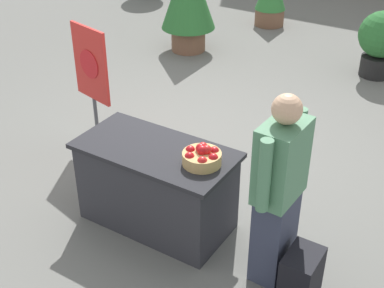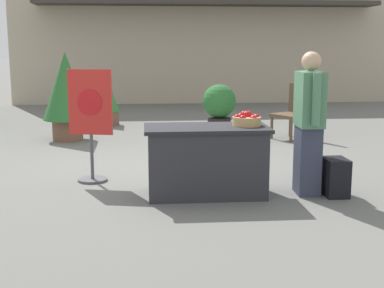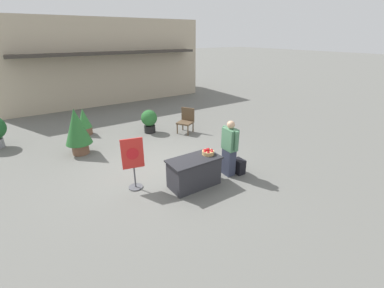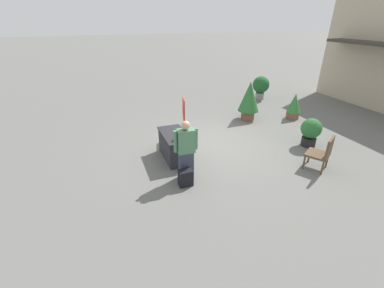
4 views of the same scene
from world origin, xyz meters
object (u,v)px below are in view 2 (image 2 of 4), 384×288
(patio_chair, at_px, (295,109))
(potted_plant_near_left, at_px, (219,105))
(display_table, at_px, (206,161))
(backpack, at_px, (335,177))
(potted_plant_near_right, at_px, (66,91))
(apple_basket, at_px, (247,120))
(potted_plant_far_right, at_px, (106,100))
(person_visitor, at_px, (309,123))
(poster_board, at_px, (91,122))

(patio_chair, xyz_separation_m, potted_plant_near_left, (-1.25, 0.78, -0.01))
(display_table, relative_size, backpack, 3.23)
(potted_plant_near_right, bearing_deg, patio_chair, -2.86)
(apple_basket, bearing_deg, potted_plant_far_right, 109.38)
(apple_basket, height_order, person_visitor, person_visitor)
(display_table, relative_size, apple_basket, 4.35)
(apple_basket, distance_m, person_visitor, 0.69)
(poster_board, distance_m, potted_plant_near_left, 4.10)
(apple_basket, relative_size, poster_board, 0.23)
(patio_chair, bearing_deg, poster_board, 9.02)
(backpack, bearing_deg, display_table, 173.46)
(backpack, height_order, poster_board, poster_board)
(backpack, height_order, potted_plant_near_right, potted_plant_near_right)
(display_table, bearing_deg, poster_board, 151.17)
(backpack, xyz_separation_m, poster_board, (-2.74, 0.89, 0.52))
(poster_board, height_order, potted_plant_far_right, poster_board)
(person_visitor, bearing_deg, backpack, 160.34)
(display_table, height_order, potted_plant_far_right, potted_plant_far_right)
(apple_basket, xyz_separation_m, patio_chair, (1.54, 3.48, -0.31))
(display_table, distance_m, potted_plant_near_left, 4.34)
(display_table, bearing_deg, apple_basket, 1.56)
(potted_plant_near_right, bearing_deg, potted_plant_near_left, 11.82)
(apple_basket, bearing_deg, patio_chair, 66.12)
(poster_board, distance_m, patio_chair, 4.32)
(person_visitor, distance_m, backpack, 0.67)
(display_table, height_order, apple_basket, apple_basket)
(potted_plant_near_right, bearing_deg, poster_board, -76.56)
(apple_basket, bearing_deg, display_table, -178.44)
(apple_basket, height_order, potted_plant_far_right, potted_plant_far_right)
(display_table, xyz_separation_m, potted_plant_near_left, (0.73, 4.27, 0.13))
(apple_basket, relative_size, potted_plant_near_left, 0.34)
(person_visitor, distance_m, poster_board, 2.57)
(backpack, relative_size, potted_plant_near_right, 0.27)
(display_table, xyz_separation_m, person_visitor, (1.13, -0.05, 0.41))
(display_table, bearing_deg, potted_plant_near_right, 118.79)
(person_visitor, relative_size, backpack, 3.75)
(poster_board, relative_size, potted_plant_far_right, 1.31)
(display_table, xyz_separation_m, apple_basket, (0.45, 0.01, 0.45))
(apple_basket, height_order, backpack, apple_basket)
(apple_basket, xyz_separation_m, potted_plant_near_left, (0.29, 4.26, -0.32))
(person_visitor, bearing_deg, patio_chair, -101.28)
(patio_chair, relative_size, potted_plant_near_right, 0.63)
(person_visitor, relative_size, potted_plant_near_right, 1.03)
(person_visitor, bearing_deg, potted_plant_far_right, -62.39)
(apple_basket, distance_m, poster_board, 1.91)
(potted_plant_near_right, xyz_separation_m, potted_plant_far_right, (0.56, 1.77, -0.34))
(backpack, xyz_separation_m, potted_plant_near_left, (-0.68, 4.43, 0.31))
(display_table, height_order, backpack, display_table)
(poster_board, xyz_separation_m, patio_chair, (3.31, 2.77, -0.21))
(backpack, relative_size, potted_plant_far_right, 0.40)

